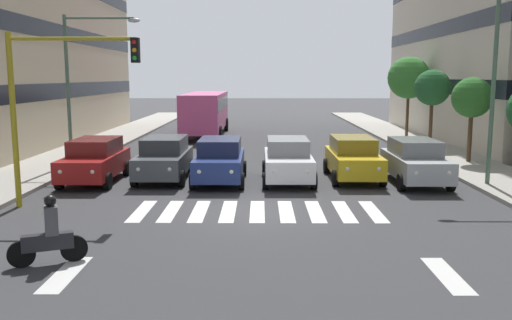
{
  "coord_description": "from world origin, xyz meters",
  "views": [
    {
      "loc": [
        -0.1,
        16.56,
        4.15
      ],
      "look_at": [
        0.07,
        -3.98,
        1.01
      ],
      "focal_mm": 38.35,
      "sensor_mm": 36.0,
      "label": 1
    }
  ],
  "objects_px": {
    "car_0": "(415,161)",
    "car_5": "(95,160)",
    "car_2": "(288,160)",
    "car_3": "(220,160)",
    "street_tree_2": "(432,88)",
    "bus_behind_traffic": "(206,109)",
    "car_1": "(353,158)",
    "traffic_light_gantry": "(49,92)",
    "street_lamp_left": "(480,66)",
    "street_lamp_right": "(81,72)",
    "car_4": "(164,158)",
    "motorcycle_with_rider": "(49,236)",
    "street_tree_1": "(472,98)",
    "street_tree_3": "(409,78)"
  },
  "relations": [
    {
      "from": "car_4",
      "to": "motorcycle_with_rider",
      "type": "height_order",
      "value": "car_4"
    },
    {
      "from": "car_2",
      "to": "bus_behind_traffic",
      "type": "distance_m",
      "value": 18.11
    },
    {
      "from": "car_3",
      "to": "bus_behind_traffic",
      "type": "xyz_separation_m",
      "value": [
        2.29,
        -17.46,
        0.97
      ]
    },
    {
      "from": "street_lamp_right",
      "to": "car_3",
      "type": "bearing_deg",
      "value": 150.96
    },
    {
      "from": "street_tree_3",
      "to": "car_4",
      "type": "bearing_deg",
      "value": 47.48
    },
    {
      "from": "car_2",
      "to": "street_lamp_left",
      "type": "bearing_deg",
      "value": 171.25
    },
    {
      "from": "motorcycle_with_rider",
      "to": "street_lamp_right",
      "type": "distance_m",
      "value": 14.23
    },
    {
      "from": "car_2",
      "to": "street_tree_3",
      "type": "bearing_deg",
      "value": -119.68
    },
    {
      "from": "street_lamp_left",
      "to": "street_tree_1",
      "type": "bearing_deg",
      "value": -109.02
    },
    {
      "from": "motorcycle_with_rider",
      "to": "street_tree_3",
      "type": "bearing_deg",
      "value": -120.08
    },
    {
      "from": "car_5",
      "to": "street_tree_1",
      "type": "distance_m",
      "value": 17.23
    },
    {
      "from": "street_lamp_right",
      "to": "motorcycle_with_rider",
      "type": "bearing_deg",
      "value": 104.56
    },
    {
      "from": "motorcycle_with_rider",
      "to": "street_tree_1",
      "type": "xyz_separation_m",
      "value": [
        -14.62,
        -14.12,
        2.51
      ]
    },
    {
      "from": "car_0",
      "to": "street_lamp_left",
      "type": "relative_size",
      "value": 0.63
    },
    {
      "from": "car_5",
      "to": "car_1",
      "type": "bearing_deg",
      "value": -176.25
    },
    {
      "from": "car_1",
      "to": "street_tree_2",
      "type": "height_order",
      "value": "street_tree_2"
    },
    {
      "from": "car_2",
      "to": "traffic_light_gantry",
      "type": "height_order",
      "value": "traffic_light_gantry"
    },
    {
      "from": "car_5",
      "to": "street_tree_3",
      "type": "distance_m",
      "value": 22.88
    },
    {
      "from": "bus_behind_traffic",
      "to": "street_tree_2",
      "type": "relative_size",
      "value": 2.39
    },
    {
      "from": "car_2",
      "to": "car_3",
      "type": "bearing_deg",
      "value": 1.53
    },
    {
      "from": "car_3",
      "to": "street_tree_2",
      "type": "height_order",
      "value": "street_tree_2"
    },
    {
      "from": "car_0",
      "to": "traffic_light_gantry",
      "type": "bearing_deg",
      "value": 17.62
    },
    {
      "from": "street_tree_3",
      "to": "car_3",
      "type": "bearing_deg",
      "value": 53.47
    },
    {
      "from": "car_2",
      "to": "car_3",
      "type": "height_order",
      "value": "same"
    },
    {
      "from": "car_2",
      "to": "motorcycle_with_rider",
      "type": "height_order",
      "value": "car_2"
    },
    {
      "from": "car_5",
      "to": "street_tree_2",
      "type": "bearing_deg",
      "value": -148.63
    },
    {
      "from": "car_1",
      "to": "bus_behind_traffic",
      "type": "xyz_separation_m",
      "value": [
        7.65,
        -16.84,
        0.97
      ]
    },
    {
      "from": "motorcycle_with_rider",
      "to": "street_lamp_right",
      "type": "bearing_deg",
      "value": -75.44
    },
    {
      "from": "car_4",
      "to": "motorcycle_with_rider",
      "type": "bearing_deg",
      "value": 85.47
    },
    {
      "from": "car_2",
      "to": "street_tree_3",
      "type": "height_order",
      "value": "street_tree_3"
    },
    {
      "from": "street_lamp_left",
      "to": "street_tree_3",
      "type": "relative_size",
      "value": 1.33
    },
    {
      "from": "bus_behind_traffic",
      "to": "street_tree_2",
      "type": "xyz_separation_m",
      "value": [
        -13.62,
        7.6,
        1.65
      ]
    },
    {
      "from": "car_2",
      "to": "bus_behind_traffic",
      "type": "height_order",
      "value": "bus_behind_traffic"
    },
    {
      "from": "car_4",
      "to": "street_tree_2",
      "type": "bearing_deg",
      "value": -145.48
    },
    {
      "from": "street_lamp_left",
      "to": "street_lamp_right",
      "type": "distance_m",
      "value": 16.84
    },
    {
      "from": "street_lamp_right",
      "to": "car_2",
      "type": "bearing_deg",
      "value": 158.91
    },
    {
      "from": "car_0",
      "to": "bus_behind_traffic",
      "type": "distance_m",
      "value": 20.31
    },
    {
      "from": "car_4",
      "to": "street_tree_3",
      "type": "relative_size",
      "value": 0.83
    },
    {
      "from": "street_lamp_left",
      "to": "street_tree_1",
      "type": "height_order",
      "value": "street_lamp_left"
    },
    {
      "from": "street_tree_1",
      "to": "street_tree_2",
      "type": "relative_size",
      "value": 0.9
    },
    {
      "from": "car_0",
      "to": "car_5",
      "type": "bearing_deg",
      "value": -0.73
    },
    {
      "from": "car_0",
      "to": "car_5",
      "type": "height_order",
      "value": "same"
    },
    {
      "from": "street_lamp_right",
      "to": "street_tree_2",
      "type": "bearing_deg",
      "value": -160.8
    },
    {
      "from": "street_tree_3",
      "to": "street_lamp_left",
      "type": "bearing_deg",
      "value": 83.6
    },
    {
      "from": "street_tree_2",
      "to": "traffic_light_gantry",
      "type": "bearing_deg",
      "value": 40.81
    },
    {
      "from": "car_2",
      "to": "car_4",
      "type": "relative_size",
      "value": 1.0
    },
    {
      "from": "car_3",
      "to": "car_0",
      "type": "bearing_deg",
      "value": 178.32
    },
    {
      "from": "car_2",
      "to": "street_lamp_left",
      "type": "distance_m",
      "value": 7.92
    },
    {
      "from": "car_1",
      "to": "motorcycle_with_rider",
      "type": "height_order",
      "value": "car_1"
    },
    {
      "from": "car_1",
      "to": "bus_behind_traffic",
      "type": "distance_m",
      "value": 18.53
    }
  ]
}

